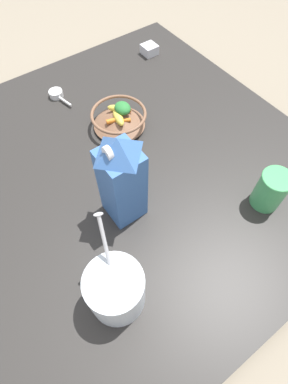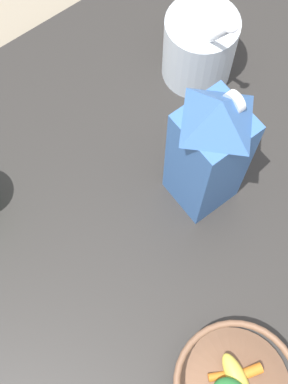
{
  "view_description": "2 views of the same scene",
  "coord_description": "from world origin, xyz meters",
  "px_view_note": "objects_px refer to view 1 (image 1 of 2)",
  "views": [
    {
      "loc": [
        0.49,
        -0.26,
        0.76
      ],
      "look_at": [
        0.15,
        -0.02,
        0.1
      ],
      "focal_mm": 28.0,
      "sensor_mm": 36.0,
      "label": 1
    },
    {
      "loc": [
        -0.08,
        0.21,
        0.88
      ],
      "look_at": [
        0.16,
        0.03,
        0.11
      ],
      "focal_mm": 50.0,
      "sensor_mm": 36.0,
      "label": 2
    }
  ],
  "objects_px": {
    "fruit_bowl": "(119,118)",
    "yogurt_tub": "(115,289)",
    "drinking_cup": "(271,190)",
    "spice_jar": "(149,50)",
    "milk_carton": "(122,180)"
  },
  "relations": [
    {
      "from": "yogurt_tub",
      "to": "drinking_cup",
      "type": "xyz_separation_m",
      "value": [
        0.02,
        0.48,
        -0.02
      ]
    },
    {
      "from": "fruit_bowl",
      "to": "drinking_cup",
      "type": "relative_size",
      "value": 1.55
    },
    {
      "from": "spice_jar",
      "to": "milk_carton",
      "type": "bearing_deg",
      "value": -41.71
    },
    {
      "from": "milk_carton",
      "to": "spice_jar",
      "type": "bearing_deg",
      "value": 138.29
    },
    {
      "from": "yogurt_tub",
      "to": "fruit_bowl",
      "type": "bearing_deg",
      "value": 146.26
    },
    {
      "from": "fruit_bowl",
      "to": "yogurt_tub",
      "type": "distance_m",
      "value": 0.56
    },
    {
      "from": "yogurt_tub",
      "to": "spice_jar",
      "type": "distance_m",
      "value": 0.97
    },
    {
      "from": "yogurt_tub",
      "to": "spice_jar",
      "type": "xyz_separation_m",
      "value": [
        -0.74,
        0.63,
        -0.06
      ]
    },
    {
      "from": "drinking_cup",
      "to": "spice_jar",
      "type": "distance_m",
      "value": 0.77
    },
    {
      "from": "fruit_bowl",
      "to": "drinking_cup",
      "type": "height_order",
      "value": "drinking_cup"
    },
    {
      "from": "spice_jar",
      "to": "drinking_cup",
      "type": "bearing_deg",
      "value": -11.7
    },
    {
      "from": "fruit_bowl",
      "to": "drinking_cup",
      "type": "distance_m",
      "value": 0.51
    },
    {
      "from": "milk_carton",
      "to": "drinking_cup",
      "type": "height_order",
      "value": "milk_carton"
    },
    {
      "from": "milk_carton",
      "to": "fruit_bowl",
      "type": "bearing_deg",
      "value": 149.15
    },
    {
      "from": "yogurt_tub",
      "to": "drinking_cup",
      "type": "height_order",
      "value": "yogurt_tub"
    }
  ]
}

